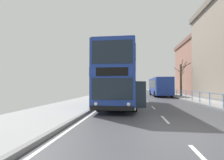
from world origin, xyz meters
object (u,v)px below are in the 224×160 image
(background_building_01, at_px, (213,67))
(background_building_02, at_px, (210,76))
(background_bus_far_lane, at_px, (160,86))
(bare_tree_far_00, at_px, (181,77))
(double_decker_bus_main, at_px, (121,78))

(background_building_01, relative_size, background_building_02, 0.84)
(background_bus_far_lane, xyz_separation_m, background_building_01, (11.05, 6.52, 3.66))
(background_building_01, height_order, background_building_02, background_building_01)
(bare_tree_far_00, distance_m, background_building_01, 11.72)
(double_decker_bus_main, xyz_separation_m, bare_tree_far_00, (8.38, 13.08, 0.63))
(background_bus_far_lane, height_order, bare_tree_far_00, bare_tree_far_00)
(bare_tree_far_00, xyz_separation_m, background_building_02, (12.25, 19.55, 1.15))
(background_building_01, bearing_deg, bare_tree_far_00, -134.76)
(double_decker_bus_main, height_order, bare_tree_far_00, bare_tree_far_00)
(double_decker_bus_main, height_order, background_building_01, background_building_01)
(double_decker_bus_main, distance_m, bare_tree_far_00, 15.54)
(double_decker_bus_main, xyz_separation_m, background_bus_far_lane, (5.42, 14.71, -0.71))
(bare_tree_far_00, bearing_deg, background_building_01, 45.24)
(double_decker_bus_main, distance_m, background_building_01, 27.03)
(background_building_01, distance_m, background_building_02, 12.19)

